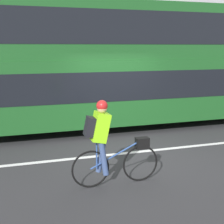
# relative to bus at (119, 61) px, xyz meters

# --- Properties ---
(ground_plane) EXTENTS (80.00, 80.00, 0.00)m
(ground_plane) POSITION_rel_bus_xyz_m (-0.54, -2.74, -2.19)
(ground_plane) COLOR #2D2D30
(road_center_line) EXTENTS (50.00, 0.14, 0.01)m
(road_center_line) POSITION_rel_bus_xyz_m (-0.54, -2.70, -2.19)
(road_center_line) COLOR silver
(road_center_line) RESTS_ON ground_plane
(sidewalk_curb) EXTENTS (60.00, 2.24, 0.15)m
(sidewalk_curb) POSITION_rel_bus_xyz_m (-0.54, 3.36, -2.12)
(sidewalk_curb) COLOR #A8A399
(sidewalk_curb) RESTS_ON ground_plane
(building_facade) EXTENTS (60.00, 0.30, 6.09)m
(building_facade) POSITION_rel_bus_xyz_m (-0.54, 4.63, 0.85)
(building_facade) COLOR #9E9EA3
(building_facade) RESTS_ON ground_plane
(bus) EXTENTS (10.44, 2.57, 3.96)m
(bus) POSITION_rel_bus_xyz_m (0.00, 0.00, 0.00)
(bus) COLOR black
(bus) RESTS_ON ground_plane
(cyclist_on_bike) EXTENTS (1.76, 0.32, 1.69)m
(cyclist_on_bike) POSITION_rel_bus_xyz_m (-1.67, -4.35, -1.29)
(cyclist_on_bike) COLOR black
(cyclist_on_bike) RESTS_ON ground_plane
(trash_bin) EXTENTS (0.48, 0.48, 1.02)m
(trash_bin) POSITION_rel_bus_xyz_m (-3.15, 3.24, -1.53)
(trash_bin) COLOR #262628
(trash_bin) RESTS_ON sidewalk_curb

